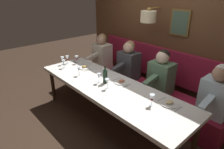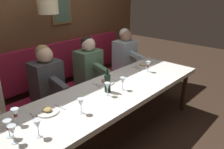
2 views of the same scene
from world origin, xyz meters
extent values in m
plane|color=#332319|center=(0.00, 0.00, 0.00)|extent=(12.00, 12.00, 0.00)
cube|color=silver|center=(0.00, 0.00, 0.71)|extent=(0.90, 2.91, 0.06)
cylinder|color=#301E12|center=(-0.35, 1.35, 0.34)|extent=(0.07, 0.07, 0.68)
cylinder|color=#301E12|center=(0.35, -1.35, 0.34)|extent=(0.07, 0.07, 0.68)
cylinder|color=#301E12|center=(0.35, 1.35, 0.34)|extent=(0.07, 0.07, 0.68)
cube|color=maroon|center=(0.89, 0.00, 0.23)|extent=(0.52, 3.11, 0.45)
cube|color=#51331E|center=(1.48, 0.00, 1.45)|extent=(0.10, 4.31, 2.90)
cube|color=maroon|center=(1.39, 0.00, 0.77)|extent=(0.10, 3.11, 0.64)
cube|color=brown|center=(1.42, -0.30, 1.61)|extent=(0.04, 0.36, 0.45)
cube|color=#384C3D|center=(1.40, -0.30, 1.61)|extent=(0.01, 0.30, 0.39)
cylinder|color=#A37F38|center=(1.25, 0.15, 1.84)|extent=(0.35, 0.02, 0.02)
cylinder|color=beige|center=(1.08, 0.15, 1.70)|extent=(0.28, 0.28, 0.20)
sphere|color=#A37F38|center=(1.08, 0.15, 1.83)|extent=(0.06, 0.06, 0.06)
cube|color=silver|center=(0.89, -1.31, 0.73)|extent=(0.30, 0.40, 0.56)
sphere|color=#A37A60|center=(0.87, -1.31, 1.11)|extent=(0.22, 0.22, 0.22)
sphere|color=silver|center=(0.90, -1.31, 1.14)|extent=(0.20, 0.20, 0.20)
cube|color=silver|center=(0.60, -1.31, 0.77)|extent=(0.33, 0.09, 0.14)
cube|color=#567A5B|center=(0.89, -0.38, 0.73)|extent=(0.30, 0.40, 0.56)
sphere|color=beige|center=(0.87, -0.38, 1.11)|extent=(0.22, 0.22, 0.22)
sphere|color=black|center=(0.90, -0.38, 1.14)|extent=(0.20, 0.20, 0.20)
cube|color=#567A5B|center=(0.60, -0.38, 0.77)|extent=(0.33, 0.09, 0.14)
cube|color=#3D3D42|center=(0.89, 0.41, 0.73)|extent=(0.30, 0.40, 0.56)
sphere|color=#D1A889|center=(0.87, 0.41, 1.11)|extent=(0.22, 0.22, 0.22)
sphere|color=#937047|center=(0.90, 0.41, 1.14)|extent=(0.20, 0.20, 0.20)
cube|color=#3D3D42|center=(0.60, 0.41, 0.77)|extent=(0.33, 0.09, 0.14)
cube|color=beige|center=(0.89, 1.26, 0.73)|extent=(0.30, 0.40, 0.56)
sphere|color=#A37A60|center=(0.87, 1.26, 1.11)|extent=(0.22, 0.22, 0.22)
sphere|color=#937047|center=(0.90, 1.26, 1.14)|extent=(0.20, 0.20, 0.20)
cube|color=beige|center=(0.60, 1.26, 0.77)|extent=(0.33, 0.09, 0.14)
cylinder|color=white|center=(0.14, 0.88, 0.75)|extent=(0.24, 0.24, 0.01)
ellipsoid|color=#AD8E4C|center=(0.14, 0.88, 0.77)|extent=(0.11, 0.09, 0.04)
cube|color=silver|center=(0.12, 0.73, 0.74)|extent=(0.17, 0.02, 0.01)
cube|color=silver|center=(0.16, 1.02, 0.74)|extent=(0.18, 0.04, 0.01)
cylinder|color=white|center=(0.22, -0.07, 0.75)|extent=(0.24, 0.24, 0.01)
ellipsoid|color=#B76647|center=(0.22, -0.07, 0.77)|extent=(0.11, 0.09, 0.04)
cube|color=silver|center=(0.20, -0.22, 0.74)|extent=(0.17, 0.02, 0.01)
cube|color=silver|center=(0.24, 0.07, 0.74)|extent=(0.18, 0.03, 0.01)
cylinder|color=silver|center=(0.24, -0.97, 0.75)|extent=(0.24, 0.24, 0.01)
ellipsoid|color=#D1BC84|center=(0.24, -0.97, 0.77)|extent=(0.11, 0.09, 0.04)
cube|color=silver|center=(0.22, -1.11, 0.74)|extent=(0.17, 0.02, 0.01)
cube|color=silver|center=(0.26, -0.82, 0.74)|extent=(0.18, 0.04, 0.01)
cylinder|color=silver|center=(-0.14, 0.65, 0.74)|extent=(0.06, 0.06, 0.00)
cylinder|color=silver|center=(-0.14, 0.65, 0.78)|extent=(0.01, 0.01, 0.07)
cone|color=silver|center=(-0.14, 0.65, 0.86)|extent=(0.07, 0.07, 0.08)
cylinder|color=silver|center=(-0.06, 0.18, 0.74)|extent=(0.06, 0.06, 0.00)
cylinder|color=silver|center=(-0.06, 0.18, 0.78)|extent=(0.01, 0.01, 0.07)
cone|color=silver|center=(-0.06, 0.18, 0.86)|extent=(0.07, 0.07, 0.08)
cylinder|color=silver|center=(0.02, 1.32, 0.74)|extent=(0.06, 0.06, 0.00)
cylinder|color=silver|center=(0.02, 1.32, 0.78)|extent=(0.01, 0.01, 0.07)
cone|color=silver|center=(0.02, 1.32, 0.86)|extent=(0.07, 0.07, 0.08)
cylinder|color=maroon|center=(0.02, 1.32, 0.83)|extent=(0.03, 0.03, 0.02)
cylinder|color=silver|center=(-0.16, 1.15, 0.74)|extent=(0.06, 0.06, 0.00)
cylinder|color=silver|center=(-0.16, 1.15, 0.78)|extent=(0.01, 0.01, 0.07)
cone|color=silver|center=(-0.16, 1.15, 0.86)|extent=(0.07, 0.07, 0.08)
cylinder|color=silver|center=(-0.08, 1.33, 0.74)|extent=(0.06, 0.06, 0.00)
cylinder|color=silver|center=(-0.08, 1.33, 0.78)|extent=(0.01, 0.01, 0.07)
cone|color=silver|center=(-0.08, 1.33, 0.86)|extent=(0.07, 0.07, 0.08)
cylinder|color=silver|center=(0.16, 1.19, 0.74)|extent=(0.06, 0.06, 0.00)
cylinder|color=silver|center=(0.16, 1.19, 0.78)|extent=(0.01, 0.01, 0.07)
cone|color=silver|center=(0.16, 1.19, 0.86)|extent=(0.07, 0.07, 0.08)
cylinder|color=maroon|center=(0.16, 1.19, 0.84)|extent=(0.03, 0.03, 0.03)
cylinder|color=silver|center=(-0.09, -0.07, 0.74)|extent=(0.06, 0.06, 0.00)
cylinder|color=silver|center=(-0.09, -0.07, 0.78)|extent=(0.01, 0.01, 0.07)
cone|color=silver|center=(-0.09, -0.07, 0.86)|extent=(0.07, 0.07, 0.08)
cylinder|color=silver|center=(0.04, -0.82, 0.74)|extent=(0.06, 0.06, 0.00)
cylinder|color=silver|center=(0.04, -0.82, 0.78)|extent=(0.01, 0.01, 0.07)
cone|color=silver|center=(0.04, -0.82, 0.86)|extent=(0.07, 0.07, 0.08)
cylinder|color=maroon|center=(0.04, -0.82, 0.83)|extent=(0.03, 0.03, 0.02)
cylinder|color=black|center=(0.01, 0.10, 0.85)|extent=(0.08, 0.08, 0.22)
cylinder|color=black|center=(0.01, 0.10, 1.00)|extent=(0.03, 0.03, 0.08)
camera|label=1|loc=(-1.83, -2.12, 2.17)|focal=31.36mm
camera|label=2|loc=(-1.70, 1.91, 1.94)|focal=35.78mm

